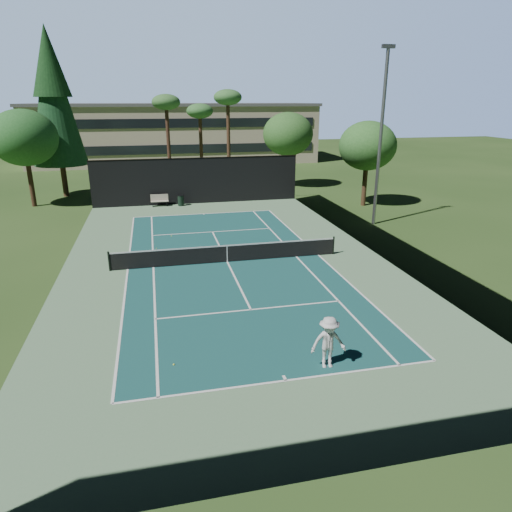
{
  "coord_description": "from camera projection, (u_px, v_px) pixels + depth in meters",
  "views": [
    {
      "loc": [
        -3.78,
        -24.17,
        8.74
      ],
      "look_at": [
        1.0,
        -3.0,
        1.3
      ],
      "focal_mm": 32.0,
      "sensor_mm": 36.0,
      "label": 1
    }
  ],
  "objects": [
    {
      "name": "tennis_ball_c",
      "position": [
        226.0,
        255.0,
        27.05
      ],
      "size": [
        0.07,
        0.07,
        0.07
      ],
      "primitive_type": "sphere",
      "color": "#D8E634",
      "rests_on": "ground"
    },
    {
      "name": "ground",
      "position": [
        227.0,
        262.0,
        25.93
      ],
      "size": [
        160.0,
        160.0,
        0.0
      ],
      "primitive_type": "plane",
      "color": "#2A471A",
      "rests_on": "ground"
    },
    {
      "name": "tennis_ball_a",
      "position": [
        174.0,
        365.0,
        15.84
      ],
      "size": [
        0.07,
        0.07,
        0.07
      ],
      "primitive_type": "sphere",
      "color": "#E3F537",
      "rests_on": "ground"
    },
    {
      "name": "fence",
      "position": [
        226.0,
        228.0,
        25.34
      ],
      "size": [
        18.04,
        32.05,
        4.03
      ],
      "color": "black",
      "rests_on": "ground"
    },
    {
      "name": "campus_building",
      "position": [
        176.0,
        133.0,
        66.99
      ],
      "size": [
        40.5,
        12.5,
        8.3
      ],
      "color": "#C2AF96",
      "rests_on": "ground"
    },
    {
      "name": "decid_tree_c",
      "position": [
        24.0,
        138.0,
        37.75
      ],
      "size": [
        5.44,
        5.44,
        8.09
      ],
      "color": "#452C1D",
      "rests_on": "ground"
    },
    {
      "name": "tennis_ball_b",
      "position": [
        157.0,
        248.0,
        28.28
      ],
      "size": [
        0.06,
        0.06,
        0.06
      ],
      "primitive_type": "sphere",
      "color": "#C7E233",
      "rests_on": "ground"
    },
    {
      "name": "park_bench",
      "position": [
        160.0,
        200.0,
        39.44
      ],
      "size": [
        1.5,
        0.45,
        1.02
      ],
      "color": "#BDB79D",
      "rests_on": "ground"
    },
    {
      "name": "light_pole",
      "position": [
        381.0,
        134.0,
        31.87
      ],
      "size": [
        0.9,
        0.25,
        12.22
      ],
      "color": "#919499",
      "rests_on": "ground"
    },
    {
      "name": "decid_tree_b",
      "position": [
        367.0,
        146.0,
        38.27
      ],
      "size": [
        4.8,
        4.8,
        7.14
      ],
      "color": "#4D3521",
      "rests_on": "ground"
    },
    {
      "name": "palm_a",
      "position": [
        166.0,
        106.0,
        45.0
      ],
      "size": [
        2.8,
        2.8,
        9.32
      ],
      "color": "#492D1F",
      "rests_on": "ground"
    },
    {
      "name": "palm_c",
      "position": [
        228.0,
        101.0,
        45.19
      ],
      "size": [
        2.8,
        2.8,
        9.77
      ],
      "color": "#4D3121",
      "rests_on": "ground"
    },
    {
      "name": "trash_bin",
      "position": [
        181.0,
        200.0,
        39.6
      ],
      "size": [
        0.56,
        0.56,
        0.95
      ],
      "color": "black",
      "rests_on": "ground"
    },
    {
      "name": "court_surface",
      "position": [
        227.0,
        262.0,
        25.92
      ],
      "size": [
        10.97,
        23.77,
        0.01
      ],
      "primitive_type": "cube",
      "color": "#184D4B",
      "rests_on": "ground"
    },
    {
      "name": "palm_b",
      "position": [
        200.0,
        114.0,
        47.84
      ],
      "size": [
        2.8,
        2.8,
        8.42
      ],
      "color": "#4F3222",
      "rests_on": "ground"
    },
    {
      "name": "player",
      "position": [
        329.0,
        342.0,
        15.48
      ],
      "size": [
        1.27,
        0.81,
        1.88
      ],
      "primitive_type": "imported",
      "rotation": [
        0.0,
        0.0,
        -0.09
      ],
      "color": "silver",
      "rests_on": "ground"
    },
    {
      "name": "apron_slab",
      "position": [
        227.0,
        262.0,
        25.93
      ],
      "size": [
        18.0,
        32.0,
        0.01
      ],
      "primitive_type": "cube",
      "color": "#608960",
      "rests_on": "ground"
    },
    {
      "name": "tennis_net",
      "position": [
        227.0,
        253.0,
        25.75
      ],
      "size": [
        12.9,
        0.1,
        1.1
      ],
      "color": "black",
      "rests_on": "ground"
    },
    {
      "name": "court_lines",
      "position": [
        227.0,
        262.0,
        25.92
      ],
      "size": [
        11.07,
        23.87,
        0.01
      ],
      "color": "white",
      "rests_on": "ground"
    },
    {
      "name": "pine_tree",
      "position": [
        52.0,
        90.0,
        40.63
      ],
      "size": [
        4.8,
        4.8,
        15.0
      ],
      "color": "#4B3120",
      "rests_on": "ground"
    },
    {
      "name": "decid_tree_a",
      "position": [
        288.0,
        134.0,
        46.55
      ],
      "size": [
        5.12,
        5.12,
        7.62
      ],
      "color": "#4F3022",
      "rests_on": "ground"
    },
    {
      "name": "tennis_ball_d",
      "position": [
        172.0,
        236.0,
        30.81
      ],
      "size": [
        0.06,
        0.06,
        0.06
      ],
      "primitive_type": "sphere",
      "color": "#D5F136",
      "rests_on": "ground"
    }
  ]
}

